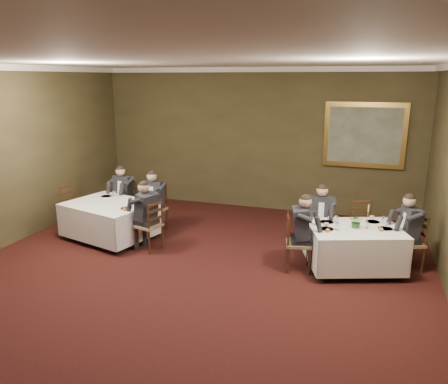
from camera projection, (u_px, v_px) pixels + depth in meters
The scene contains 25 objects.
ground at pixel (173, 295), 6.74m from camera, with size 10.00×10.00×0.00m, color black.
ceiling at pixel (165, 58), 5.85m from camera, with size 8.00×10.00×0.10m, color silver.
back_wall at pixel (255, 140), 10.89m from camera, with size 8.00×0.10×3.50m, color #342F1A.
crown_molding at pixel (166, 63), 5.87m from camera, with size 8.00×10.00×0.12m.
table_main at pixel (354, 245), 7.54m from camera, with size 1.85×1.63×0.67m.
table_second at pixel (110, 218), 9.00m from camera, with size 2.00×1.71×0.67m.
chair_main_backleft at pixel (319, 238), 8.34m from camera, with size 0.49×0.47×1.00m.
diner_main_backleft at pixel (320, 227), 8.27m from camera, with size 0.46×0.53×1.35m.
chair_main_backright at pixel (362, 238), 8.35m from camera, with size 0.56×0.54×1.00m.
chair_main_endleft at pixel (297, 254), 7.56m from camera, with size 0.51×0.52×1.00m.
diner_main_endleft at pixel (299, 242), 7.51m from camera, with size 0.56×0.50×1.35m.
chair_main_endright at pixel (409, 253), 7.60m from camera, with size 0.54×0.55×1.00m.
diner_main_endright at pixel (410, 241), 7.54m from camera, with size 0.58×0.53×1.35m.
chair_sec_backleft at pixel (125, 211), 10.00m from camera, with size 0.49×0.48×1.00m.
diner_sec_backleft at pixel (125, 202), 9.93m from camera, with size 0.46×0.53×1.35m.
chair_sec_backright at pixel (156, 218), 9.51m from camera, with size 0.45×0.43×1.00m.
diner_sec_backright at pixel (155, 208), 9.44m from camera, with size 0.43×0.49×1.35m.
chair_sec_endright at pixel (149, 235), 8.47m from camera, with size 0.52×0.53×1.00m.
diner_sec_endright at pixel (148, 224), 8.41m from camera, with size 0.57×0.51×1.35m.
chair_sec_endleft at pixel (76, 217), 9.62m from camera, with size 0.46×0.48×1.00m.
centerpiece at pixel (357, 221), 7.42m from camera, with size 0.23×0.20×0.26m, color #2D5926.
candlestick at pixel (368, 219), 7.41m from camera, with size 0.06×0.06×0.43m.
place_setting_table_main at pixel (330, 220), 7.76m from camera, with size 0.33×0.31×0.14m.
place_setting_table_second at pixel (109, 195), 9.46m from camera, with size 0.33×0.31×0.14m.
painting at pixel (364, 135), 9.99m from camera, with size 1.82×0.09×1.49m.
Camera 1 is at (2.67, -5.56, 3.25)m, focal length 35.00 mm.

